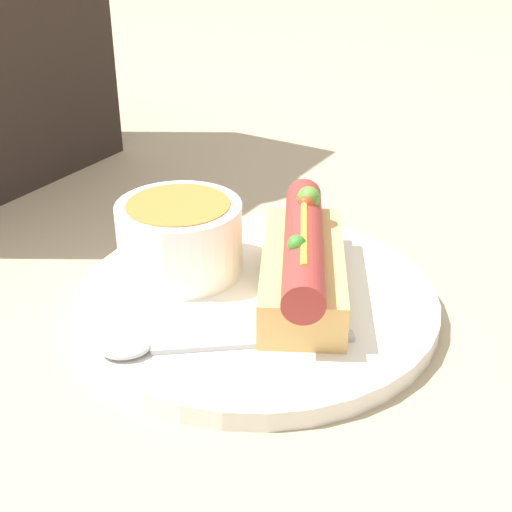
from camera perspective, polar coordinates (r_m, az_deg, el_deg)
name	(u,v)px	position (r m, az deg, el deg)	size (l,w,h in m)	color
ground_plane	(256,309)	(0.54, 0.00, -4.26)	(4.00, 4.00, 0.00)	tan
dinner_plate	(256,301)	(0.53, 0.00, -3.61)	(0.27, 0.27, 0.01)	white
hot_dog	(303,262)	(0.52, 3.77, -0.45)	(0.17, 0.12, 0.06)	#DBAD60
soup_bowl	(178,235)	(0.55, -6.23, 1.67)	(0.10, 0.10, 0.06)	white
spoon	(177,346)	(0.47, -6.34, -7.15)	(0.11, 0.14, 0.01)	#B7B7BC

